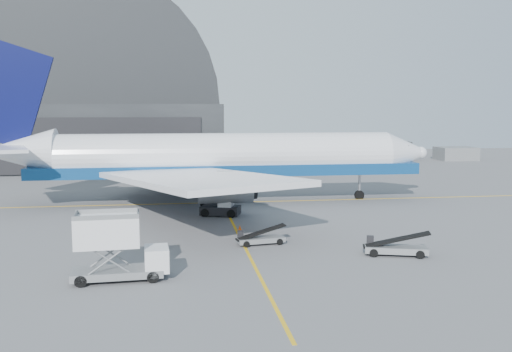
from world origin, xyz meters
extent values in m
plane|color=#565659|center=(0.00, 0.00, 0.00)|extent=(200.00, 200.00, 0.00)
cube|color=gold|center=(0.00, 20.00, 0.01)|extent=(80.00, 0.25, 0.02)
cube|color=gold|center=(0.00, -2.00, 0.01)|extent=(0.25, 40.00, 0.02)
cube|color=black|center=(-22.00, 65.00, 6.00)|extent=(50.00, 28.00, 12.00)
cube|color=black|center=(-22.00, 50.90, 5.00)|extent=(42.00, 0.40, 9.50)
cube|color=black|center=(38.00, 72.00, 0.00)|extent=(14.00, 8.00, 4.00)
cube|color=slate|center=(55.00, 68.00, 0.00)|extent=(8.00, 6.00, 2.80)
cylinder|color=white|center=(0.74, 20.24, 5.75)|extent=(39.80, 5.31, 5.31)
cone|color=white|center=(23.07, 20.24, 5.75)|extent=(4.86, 5.31, 5.31)
sphere|color=white|center=(25.28, 20.24, 5.75)|extent=(1.55, 1.55, 1.55)
cone|color=white|center=(-23.03, 20.24, 6.41)|extent=(7.74, 5.31, 5.31)
cube|color=black|center=(21.74, 20.24, 6.41)|extent=(2.87, 2.43, 0.77)
cube|color=navy|center=(0.74, 20.24, 4.04)|extent=(46.43, 5.36, 1.33)
cube|color=white|center=(-3.68, 6.97, 4.64)|extent=(20.39, 27.11, 1.61)
cube|color=white|center=(-3.68, 33.51, 4.64)|extent=(20.39, 27.11, 1.61)
cube|color=white|center=(-23.58, 15.26, 7.08)|extent=(6.77, 9.25, 0.39)
cube|color=white|center=(-23.58, 25.21, 7.08)|extent=(6.77, 9.25, 0.39)
cube|color=#080B3C|center=(-24.14, 20.24, 12.93)|extent=(10.25, 0.55, 12.73)
cylinder|color=gray|center=(-0.37, 11.40, 2.87)|extent=(5.75, 2.98, 2.98)
cylinder|color=gray|center=(-0.37, 29.08, 2.87)|extent=(5.75, 2.98, 2.98)
cylinder|color=#A5A5AA|center=(17.32, 20.24, 1.55)|extent=(0.31, 0.31, 3.10)
cylinder|color=black|center=(17.32, 20.24, 0.50)|extent=(1.22, 0.39, 1.22)
cylinder|color=black|center=(-1.47, 16.70, 0.61)|extent=(1.44, 0.50, 1.44)
cylinder|color=black|center=(-1.47, 23.78, 0.61)|extent=(1.44, 0.50, 1.44)
cube|color=slate|center=(-9.55, -10.03, 0.55)|extent=(6.11, 2.75, 0.50)
cube|color=silver|center=(-6.96, -9.87, 1.34)|extent=(1.73, 2.38, 1.59)
cube|color=black|center=(-6.22, -9.83, 1.59)|extent=(0.20, 1.89, 0.90)
cube|color=silver|center=(-10.14, -10.07, 3.38)|extent=(4.33, 2.74, 1.99)
cylinder|color=black|center=(-7.20, -10.93, 0.40)|extent=(0.81, 0.35, 0.80)
cylinder|color=black|center=(-7.33, -8.85, 0.40)|extent=(0.81, 0.35, 0.80)
cylinder|color=black|center=(-11.77, -11.22, 0.40)|extent=(0.81, 0.35, 0.80)
cylinder|color=black|center=(-11.90, -9.13, 0.40)|extent=(0.81, 0.35, 0.80)
cube|color=black|center=(-0.86, 11.88, 0.56)|extent=(4.57, 3.42, 0.92)
cube|color=silver|center=(-0.29, 11.69, 1.37)|extent=(1.93, 2.19, 0.92)
cylinder|color=black|center=(0.16, 10.47, 0.41)|extent=(0.98, 0.63, 0.92)
cylinder|color=black|center=(0.81, 12.39, 0.41)|extent=(0.98, 0.63, 0.92)
cylinder|color=black|center=(-2.54, 11.37, 0.41)|extent=(0.98, 0.63, 0.92)
cylinder|color=black|center=(-1.89, 13.30, 0.41)|extent=(0.98, 0.63, 0.92)
cube|color=slate|center=(1.44, -1.54, 0.41)|extent=(4.18, 1.98, 0.41)
cube|color=black|center=(1.44, -1.54, 1.05)|extent=(4.36, 1.57, 1.17)
cube|color=black|center=(-0.26, -1.30, 0.87)|extent=(0.51, 0.43, 0.55)
cylinder|color=black|center=(2.99, -1.94, 0.27)|extent=(0.58, 0.31, 0.55)
cylinder|color=black|center=(2.79, -0.68, 0.27)|extent=(0.58, 0.31, 0.55)
cylinder|color=black|center=(0.10, -2.40, 0.27)|extent=(0.58, 0.31, 0.55)
cylinder|color=black|center=(-0.10, -1.14, 0.27)|extent=(0.58, 0.31, 0.55)
cube|color=slate|center=(11.37, -6.56, 0.49)|extent=(5.06, 2.92, 0.49)
cube|color=black|center=(11.37, -6.56, 1.25)|extent=(5.20, 2.49, 1.39)
cube|color=black|center=(9.66, -5.43, 1.03)|extent=(0.65, 0.57, 0.65)
cylinder|color=black|center=(12.82, -7.79, 0.33)|extent=(0.70, 0.45, 0.65)
cylinder|color=black|center=(13.26, -6.33, 0.33)|extent=(0.70, 0.45, 0.65)
cylinder|color=black|center=(9.48, -6.80, 0.33)|extent=(0.70, 0.45, 0.65)
cylinder|color=black|center=(9.91, -5.34, 0.33)|extent=(0.70, 0.45, 0.65)
cube|color=#F95307|center=(0.36, 4.43, 0.01)|extent=(0.32, 0.32, 0.03)
cone|color=#F95307|center=(0.36, 4.43, 0.23)|extent=(0.32, 0.32, 0.46)
camera|label=1|loc=(-5.66, -48.02, 11.58)|focal=40.00mm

